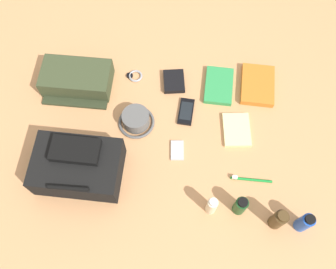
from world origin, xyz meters
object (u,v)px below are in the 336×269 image
Objects in this scene: toiletry_pouch at (77,79)px; travel_guidebook at (219,86)px; lotion_bottle at (212,206)px; notepad at (237,130)px; bucket_hat at (136,120)px; cell_phone at (186,112)px; wristwatch at (135,76)px; deodorant_spray at (305,223)px; shampoo_bottle at (240,206)px; media_player at (177,150)px; cologne_bottle at (278,219)px; backpack at (78,166)px; toothbrush at (249,179)px; paperback_novel at (257,85)px; wallet at (174,81)px.

toiletry_pouch is 0.62m from travel_guidebook.
notepad is (-0.10, -0.34, -0.05)m from lotion_bottle.
bucket_hat is 1.27× the size of lotion_bottle.
toiletry_pouch reaches higher than cell_phone.
travel_guidebook is at bearing 176.06° from wristwatch.
wristwatch is at bearing -41.39° from deodorant_spray.
travel_guidebook reaches higher than wristwatch.
shampoo_bottle is 0.88× the size of cell_phone.
media_player is 1.23× the size of wristwatch.
notepad is (-0.08, 0.21, -0.00)m from travel_guidebook.
travel_guidebook is at bearing -117.20° from media_player.
cologne_bottle is 0.85m from wristwatch.
backpack is at bearing -9.39° from shampoo_bottle.
backpack is at bearing -9.90° from deodorant_spray.
bucket_hat is (-0.27, 0.17, -0.02)m from toiletry_pouch.
deodorant_spray is 0.77× the size of toothbrush.
media_player is at bearing -162.46° from backpack.
cologne_bottle is 1.45× the size of media_player.
paperback_novel is at bearing -84.90° from cologne_bottle.
bucket_hat is at bearing 98.19° from wristwatch.
wallet is 0.35m from notepad.
wallet reaches higher than toothbrush.
deodorant_spray is (-0.85, 0.15, -0.01)m from backpack.
deodorant_spray is 0.99× the size of cell_phone.
toiletry_pouch is 1.98× the size of notepad.
wristwatch is at bearing -3.94° from travel_guidebook.
lotion_bottle is 0.95× the size of cell_phone.
cologne_bottle is at bearing 162.97° from shampoo_bottle.
deodorant_spray reaches higher than shampoo_bottle.
shampoo_bottle is at bearing -174.98° from lotion_bottle.
backpack is 0.31m from bucket_hat.
paperback_novel is at bearing 173.72° from wallet.
bucket_hat reaches higher than media_player.
backpack is at bearing 70.53° from wristwatch.
media_player is (0.25, -0.22, -0.05)m from shampoo_bottle.
backpack is 2.06× the size of toothbrush.
cell_phone is at bearing 167.90° from toiletry_pouch.
lotion_bottle is (-0.52, 0.11, -0.01)m from backpack.
paperback_novel is (-0.71, -0.45, -0.05)m from backpack.
cell_phone is at bearing -46.88° from toothbrush.
backpack is 2.24× the size of notepad.
notepad is (-0.24, -0.11, 0.00)m from media_player.
notepad is (-0.70, 0.17, -0.04)m from toiletry_pouch.
lotion_bottle is 0.67m from wristwatch.
notepad is (-0.45, 0.23, 0.00)m from wristwatch.
toiletry_pouch is 1.00m from cologne_bottle.
notepad is at bearing 67.78° from paperback_novel.
cell_phone is 0.29m from wristwatch.
paperback_novel is 0.47m from media_player.
deodorant_spray is 0.84× the size of notepad.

